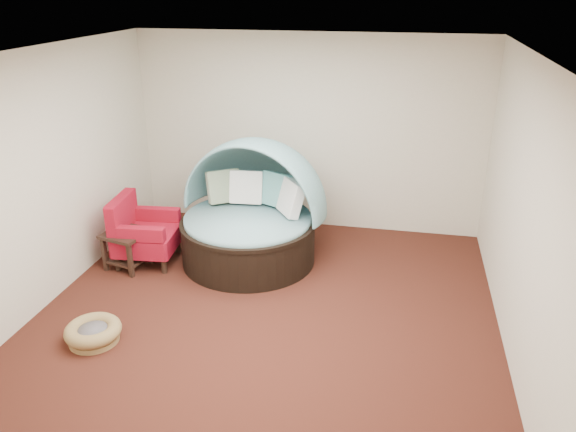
% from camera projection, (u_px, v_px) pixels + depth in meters
% --- Properties ---
extents(floor, '(5.00, 5.00, 0.00)m').
position_uv_depth(floor, '(268.00, 309.00, 6.32)').
color(floor, '#491C14').
rests_on(floor, ground).
extents(wall_back, '(5.00, 0.00, 5.00)m').
position_uv_depth(wall_back, '(308.00, 133.00, 8.04)').
color(wall_back, beige).
rests_on(wall_back, floor).
extents(wall_front, '(5.00, 0.00, 5.00)m').
position_uv_depth(wall_front, '(172.00, 329.00, 3.52)').
color(wall_front, beige).
rests_on(wall_front, floor).
extents(wall_left, '(0.00, 5.00, 5.00)m').
position_uv_depth(wall_left, '(49.00, 177.00, 6.25)').
color(wall_left, beige).
rests_on(wall_left, floor).
extents(wall_right, '(0.00, 5.00, 5.00)m').
position_uv_depth(wall_right, '(523.00, 212.00, 5.31)').
color(wall_right, beige).
rests_on(wall_right, floor).
extents(ceiling, '(5.00, 5.00, 0.00)m').
position_uv_depth(ceiling, '(264.00, 53.00, 5.24)').
color(ceiling, white).
rests_on(ceiling, wall_back).
extents(canopy_daybed, '(2.08, 2.03, 1.60)m').
position_uv_depth(canopy_daybed, '(251.00, 206.00, 7.23)').
color(canopy_daybed, black).
rests_on(canopy_daybed, floor).
extents(pet_basket, '(0.66, 0.66, 0.20)m').
position_uv_depth(pet_basket, '(93.00, 332.00, 5.73)').
color(pet_basket, olive).
rests_on(pet_basket, floor).
extents(red_armchair, '(0.83, 0.83, 0.89)m').
position_uv_depth(red_armchair, '(142.00, 232.00, 7.27)').
color(red_armchair, black).
rests_on(red_armchair, floor).
extents(side_table, '(0.61, 0.61, 0.49)m').
position_uv_depth(side_table, '(127.00, 245.00, 7.15)').
color(side_table, black).
rests_on(side_table, floor).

